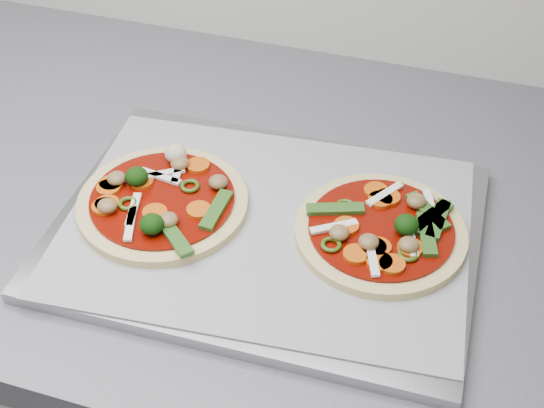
% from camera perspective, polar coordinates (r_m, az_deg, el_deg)
% --- Properties ---
extents(base_cabinet, '(3.60, 0.60, 0.86)m').
position_cam_1_polar(base_cabinet, '(1.22, -7.01, -14.51)').
color(base_cabinet, '#B0B0AE').
rests_on(base_cabinet, ground).
extents(countertop, '(3.60, 0.60, 0.04)m').
position_cam_1_polar(countertop, '(0.88, -9.42, 1.78)').
color(countertop, slate).
rests_on(countertop, base_cabinet).
extents(baking_tray, '(0.43, 0.32, 0.01)m').
position_cam_1_polar(baking_tray, '(0.77, -0.41, -2.00)').
color(baking_tray, '#9B9BA0').
rests_on(baking_tray, countertop).
extents(parchment, '(0.42, 0.32, 0.00)m').
position_cam_1_polar(parchment, '(0.76, -0.42, -1.58)').
color(parchment, '#9A9A9F').
rests_on(parchment, baking_tray).
extents(pizza_left, '(0.19, 0.19, 0.03)m').
position_cam_1_polar(pizza_left, '(0.79, -8.35, 0.32)').
color(pizza_left, '#E6CB83').
rests_on(pizza_left, parchment).
extents(pizza_right, '(0.21, 0.21, 0.03)m').
position_cam_1_polar(pizza_right, '(0.75, 8.33, -1.99)').
color(pizza_right, '#E6CB83').
rests_on(pizza_right, parchment).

